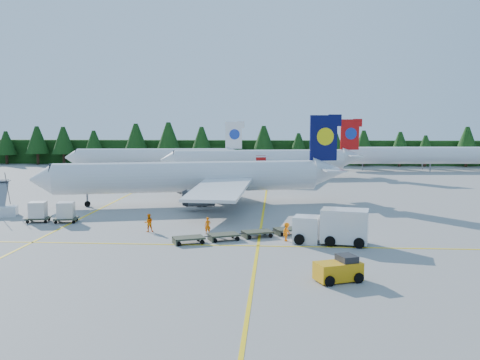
# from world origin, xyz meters

# --- Properties ---
(ground) EXTENTS (320.00, 320.00, 0.00)m
(ground) POSITION_xyz_m (0.00, 0.00, 0.00)
(ground) COLOR gray
(ground) RESTS_ON ground
(taxi_stripe_a) EXTENTS (0.25, 120.00, 0.01)m
(taxi_stripe_a) POSITION_xyz_m (-14.00, 20.00, 0.01)
(taxi_stripe_a) COLOR yellow
(taxi_stripe_a) RESTS_ON ground
(taxi_stripe_b) EXTENTS (0.25, 120.00, 0.01)m
(taxi_stripe_b) POSITION_xyz_m (6.00, 20.00, 0.01)
(taxi_stripe_b) COLOR yellow
(taxi_stripe_b) RESTS_ON ground
(taxi_stripe_cross) EXTENTS (80.00, 0.25, 0.01)m
(taxi_stripe_cross) POSITION_xyz_m (0.00, -6.00, 0.01)
(taxi_stripe_cross) COLOR yellow
(taxi_stripe_cross) RESTS_ON ground
(treeline_hedge) EXTENTS (220.00, 4.00, 6.00)m
(treeline_hedge) POSITION_xyz_m (0.00, 82.00, 3.00)
(treeline_hedge) COLOR black
(treeline_hedge) RESTS_ON ground
(airliner_navy) EXTENTS (38.80, 31.54, 11.49)m
(airliner_navy) POSITION_xyz_m (-4.47, 16.78, 3.45)
(airliner_navy) COLOR silver
(airliner_navy) RESTS_ON ground
(airliner_red) EXTENTS (37.84, 30.90, 11.06)m
(airliner_red) POSITION_xyz_m (3.68, 50.55, 3.33)
(airliner_red) COLOR silver
(airliner_red) RESTS_ON ground
(airliner_far_left) EXTENTS (36.38, 7.91, 10.60)m
(airliner_far_left) POSITION_xyz_m (-19.12, 58.09, 3.32)
(airliner_far_left) COLOR silver
(airliner_far_left) RESTS_ON ground
(airliner_far_right) EXTENTS (37.37, 6.35, 10.86)m
(airliner_far_right) POSITION_xyz_m (37.05, 66.91, 3.41)
(airliner_far_right) COLOR silver
(airliner_far_right) RESTS_ON ground
(service_truck) EXTENTS (6.73, 3.57, 3.09)m
(service_truck) POSITION_xyz_m (12.32, -4.62, 1.53)
(service_truck) COLOR white
(service_truck) RESTS_ON ground
(baggage_tug) EXTENTS (3.42, 2.67, 1.62)m
(baggage_tug) POSITION_xyz_m (11.77, -15.73, 0.80)
(baggage_tug) COLOR orange
(baggage_tug) RESTS_ON ground
(dolly_train) EXTENTS (11.94, 7.08, 0.15)m
(dolly_train) POSITION_xyz_m (4.32, -3.15, 0.50)
(dolly_train) COLOR #363A2A
(dolly_train) RESTS_ON ground
(uld_pair) EXTENTS (5.69, 2.22, 1.82)m
(uld_pair) POSITION_xyz_m (-16.19, 3.37, 1.22)
(uld_pair) COLOR #363A2A
(uld_pair) RESTS_ON ground
(crew_a) EXTENTS (0.64, 0.45, 1.64)m
(crew_a) POSITION_xyz_m (1.06, -1.49, 0.82)
(crew_a) COLOR #FF6505
(crew_a) RESTS_ON ground
(crew_b) EXTENTS (1.03, 0.91, 1.76)m
(crew_b) POSITION_xyz_m (-4.80, -0.73, 0.88)
(crew_b) COLOR orange
(crew_b) RESTS_ON ground
(crew_c) EXTENTS (0.76, 0.84, 1.69)m
(crew_c) POSITION_xyz_m (8.47, -3.99, 0.85)
(crew_c) COLOR orange
(crew_c) RESTS_ON ground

